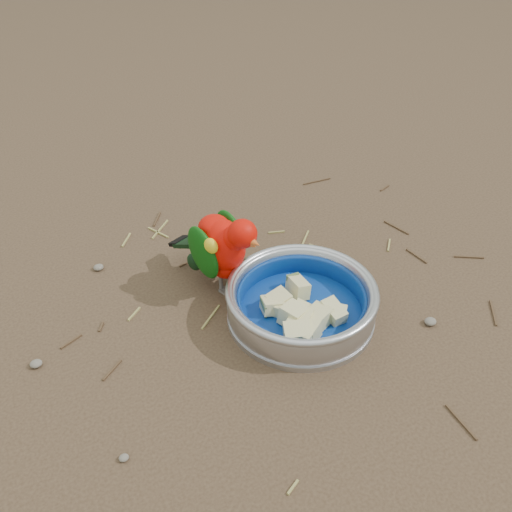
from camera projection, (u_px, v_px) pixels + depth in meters
name	position (u px, v px, depth m)	size (l,w,h in m)	color
ground	(253.00, 306.00, 0.93)	(60.00, 60.00, 0.00)	#4A3726
food_bowl	(301.00, 314.00, 0.91)	(0.23, 0.23, 0.02)	#B2B2BA
bowl_wall	(301.00, 299.00, 0.89)	(0.23, 0.23, 0.04)	#B2B2BA
fruit_wedges	(301.00, 303.00, 0.89)	(0.14, 0.14, 0.03)	beige
lory_parrot	(223.00, 252.00, 0.93)	(0.09, 0.18, 0.15)	red
ground_debris	(211.00, 285.00, 0.97)	(0.90, 0.80, 0.01)	#9A8F4E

